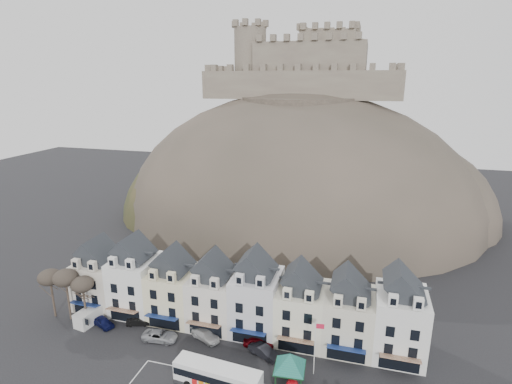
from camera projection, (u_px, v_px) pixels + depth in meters
townhouse_terrace at (236, 295)px, 60.78m from camera, size 54.40×9.35×11.80m
castle_hill at (300, 217)px, 110.99m from camera, size 100.00×76.00×68.00m
castle at (306, 67)px, 106.67m from camera, size 50.20×22.20×22.00m
tree_left_far at (50, 278)px, 62.83m from camera, size 3.61×3.61×8.24m
tree_left_mid at (65, 278)px, 61.96m from camera, size 3.78×3.78×8.64m
tree_left_near at (82, 285)px, 61.37m from camera, size 3.43×3.43×7.84m
bus at (218, 376)px, 49.22m from camera, size 11.36×3.55×3.16m
bus_shelter at (290, 361)px, 48.95m from camera, size 7.53×7.53×4.79m
flagpole at (316, 345)px, 50.83m from camera, size 1.12×0.19×7.76m
white_van at (91, 315)px, 62.88m from camera, size 3.02×5.42×2.34m
car_navy at (103, 322)px, 61.93m from camera, size 4.53×3.12×1.43m
car_black at (139, 321)px, 62.22m from camera, size 3.91×2.45×1.22m
car_silver at (160, 336)px, 58.57m from camera, size 5.30×2.85×1.44m
car_white at (205, 335)px, 58.82m from camera, size 5.25×3.83×1.41m
car_maroon at (259, 342)px, 57.15m from camera, size 4.60×2.33×1.50m
car_charcoal at (264, 351)px, 55.19m from camera, size 4.86×3.41×1.52m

